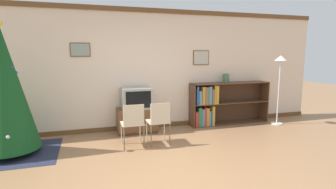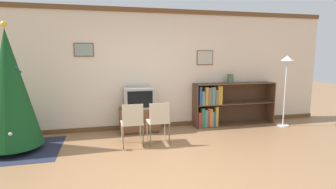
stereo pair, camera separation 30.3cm
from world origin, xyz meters
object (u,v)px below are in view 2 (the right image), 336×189
bookshelf (220,105)px  vase (230,78)px  television (139,98)px  tv_console (139,120)px  folding_chair_right (159,120)px  standing_lamp (286,72)px  folding_chair_left (132,122)px  christmas_tree (10,89)px

bookshelf → vase: 0.69m
television → vase: bearing=2.3°
tv_console → folding_chair_right: bearing=-75.1°
bookshelf → vase: (0.27, 0.04, 0.63)m
standing_lamp → vase: bearing=159.4°
folding_chair_left → vase: size_ratio=3.81×
christmas_tree → tv_console: (2.30, 0.64, -0.85)m
television → folding_chair_right: television is taller
folding_chair_left → standing_lamp: bearing=8.9°
tv_console → vase: 2.37m
tv_console → bookshelf: 1.95m
vase → standing_lamp: (1.19, -0.45, 0.15)m
television → folding_chair_right: bearing=-75.1°
folding_chair_right → bookshelf: size_ratio=0.41×
christmas_tree → tv_console: 2.54m
tv_console → folding_chair_left: folding_chair_left is taller
television → tv_console: bearing=90.0°
folding_chair_right → television: bearing=104.9°
vase → standing_lamp: size_ratio=0.13×
folding_chair_right → standing_lamp: (3.15, 0.57, 0.81)m
folding_chair_right → standing_lamp: 3.31m
christmas_tree → bookshelf: (4.24, 0.70, -0.62)m
folding_chair_left → folding_chair_right: 0.49m
vase → tv_console: bearing=-177.7°
folding_chair_right → tv_console: bearing=104.9°
standing_lamp → folding_chair_right: bearing=-169.7°
tv_console → folding_chair_left: (-0.25, -0.93, 0.21)m
bookshelf → christmas_tree: bearing=-170.7°
christmas_tree → folding_chair_right: bearing=-6.4°
bookshelf → television: bearing=-178.4°
christmas_tree → folding_chair_left: size_ratio=2.72×
folding_chair_left → vase: (2.46, 1.02, 0.65)m
folding_chair_left → standing_lamp: size_ratio=0.49×
television → bookshelf: bookshelf is taller
television → bookshelf: (1.94, 0.05, -0.26)m
folding_chair_right → christmas_tree: bearing=173.6°
television → vase: size_ratio=3.01×
bookshelf → folding_chair_right: bearing=-149.8°
folding_chair_left → folding_chair_right: size_ratio=1.00×
christmas_tree → folding_chair_left: (2.06, -0.29, -0.65)m
folding_chair_right → bookshelf: bookshelf is taller
tv_console → folding_chair_right: 0.98m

